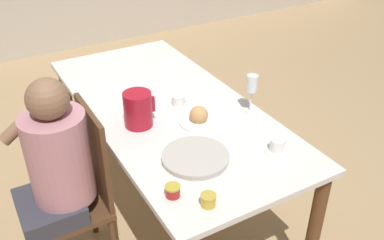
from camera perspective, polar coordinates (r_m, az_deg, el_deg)
The scene contains 12 objects.
ground_plane at distance 2.91m, azimuth -2.81°, elevation -11.33°, with size 20.00×20.00×0.00m, color tan.
dining_table at distance 2.50m, azimuth -3.20°, elevation -0.07°, with size 0.87×1.87×0.77m.
chair_person_side at distance 2.32m, azimuth -15.10°, elevation -9.22°, with size 0.42×0.42×0.96m.
person_seated at distance 2.16m, azimuth -17.89°, elevation -6.52°, with size 0.39×0.41×1.18m.
red_pitcher at distance 2.23m, azimuth -7.23°, elevation 1.43°, with size 0.17×0.15×0.19m.
wine_glass_water at distance 2.34m, azimuth 8.01°, elevation 4.66°, with size 0.06×0.06×0.22m.
teacup_near_person at distance 2.09m, azimuth 11.29°, elevation -3.45°, with size 0.12×0.12×0.07m.
teacup_across at distance 2.42m, azimuth -1.85°, elevation 2.45°, with size 0.12×0.12×0.07m.
serving_tray at distance 2.00m, azimuth 0.46°, elevation -5.01°, with size 0.32×0.32×0.03m.
bread_plate at distance 2.27m, azimuth 0.90°, elevation 0.36°, with size 0.22×0.22×0.10m.
jam_jar_amber at distance 1.76m, azimuth 2.19°, elevation -10.55°, with size 0.07×0.07×0.05m.
jam_jar_red at distance 1.80m, azimuth -2.59°, elevation -9.35°, with size 0.07×0.07×0.05m.
Camera 1 is at (-0.94, -1.92, 1.98)m, focal length 40.00 mm.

